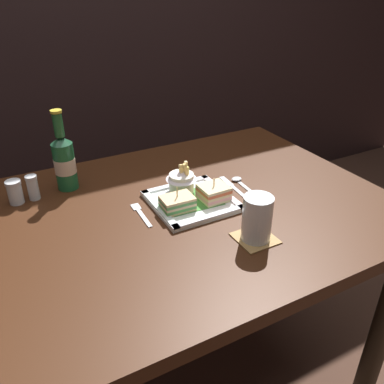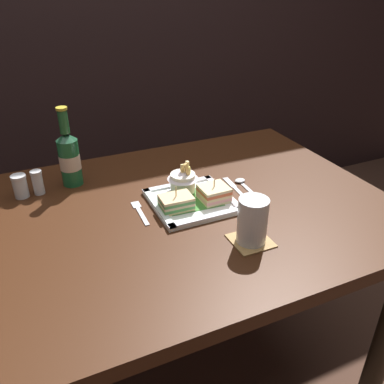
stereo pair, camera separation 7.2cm
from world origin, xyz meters
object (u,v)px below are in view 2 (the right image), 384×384
Objects in this scene: spoon at (243,183)px; pepper_shaker at (38,184)px; sandwich_half_left at (176,203)px; beer_bottle at (69,157)px; square_plate at (192,201)px; fork at (140,211)px; dining_table at (192,236)px; sandwich_half_right at (214,193)px; fries_cup at (184,179)px; water_glass at (252,223)px; salt_shaker at (21,187)px; knife at (234,187)px.

spoon is 1.77× the size of pepper_shaker.
sandwich_half_left is 0.37× the size of beer_bottle.
square_plate is 1.72× the size of fork.
square_plate is 2.49× the size of sandwich_half_left.
dining_table is 8.62× the size of fork.
square_plate is 1.70× the size of spoon.
sandwich_half_right is at bearing -155.12° from spoon.
pepper_shaker is (-0.41, 0.25, 0.03)m from square_plate.
beer_bottle is 3.29× the size of pepper_shaker.
water_glass reaches higher than fries_cup.
water_glass is 0.72m from salt_shaker.
spoon reaches higher than dining_table.
square_plate is 2.80× the size of sandwich_half_right.
dining_table is 7.34× the size of knife.
spoon reaches higher than fork.
fork is (-0.10, 0.04, -0.03)m from sandwich_half_left.
salt_shaker is (-0.52, 0.49, -0.02)m from water_glass.
water_glass reaches higher than dining_table.
beer_bottle is (-0.24, 0.30, 0.06)m from sandwich_half_left.
square_plate is 0.48m from pepper_shaker.
spoon is at bearing 24.88° from sandwich_half_right.
pepper_shaker is (-0.47, 0.49, -0.02)m from water_glass.
water_glass is (0.12, -0.21, 0.03)m from sandwich_half_left.
water_glass is at bearing -43.24° from salt_shaker.
dining_table is 15.02× the size of pepper_shaker.
fries_cup reaches higher than sandwich_half_left.
square_plate is at bearing -5.88° from fork.
salt_shaker is at bearing -171.49° from beer_bottle.
sandwich_half_right is (0.06, -0.02, 0.15)m from dining_table.
sandwich_half_left is 0.39m from beer_bottle.
knife is (0.47, -0.24, -0.09)m from beer_bottle.
sandwich_half_left reaches higher than pepper_shaker.
fork reaches higher than dining_table.
beer_bottle is at bearing 137.00° from dining_table.
salt_shaker is (-0.66, 0.21, 0.03)m from spoon.
sandwich_half_left is 0.23m from knife.
spoon is (0.14, 0.06, -0.03)m from sandwich_half_right.
sandwich_half_left reaches higher than spoon.
square_plate reaches higher than spoon.
sandwich_half_left reaches higher than sandwich_half_right.
fries_cup is 0.37m from beer_bottle.
salt_shaker is at bearing 158.08° from fries_cup.
spoon is at bearing 11.09° from square_plate.
pepper_shaker is at bearing 159.14° from knife.
salt_shaker is (-0.63, 0.22, 0.03)m from knife.
spoon is 0.65m from pepper_shaker.
salt_shaker is (-0.52, 0.28, -0.00)m from sandwich_half_right.
fries_cup is (0.06, 0.09, 0.02)m from sandwich_half_left.
beer_bottle is 1.86× the size of spoon.
pepper_shaker is at bearing 155.66° from fries_cup.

